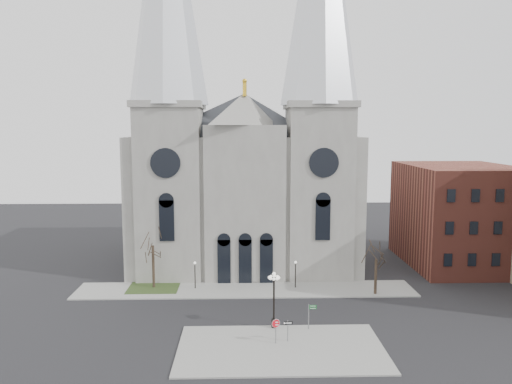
{
  "coord_description": "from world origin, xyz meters",
  "views": [
    {
      "loc": [
        -0.3,
        -46.24,
        19.23
      ],
      "look_at": [
        1.18,
        8.0,
        12.17
      ],
      "focal_mm": 35.0,
      "sensor_mm": 36.0,
      "label": 1
    }
  ],
  "objects_px": {
    "one_way_sign": "(288,327)",
    "stop_sign": "(276,326)",
    "globe_lamp": "(274,293)",
    "street_name_sign": "(310,315)"
  },
  "relations": [
    {
      "from": "one_way_sign",
      "to": "stop_sign",
      "type": "bearing_deg",
      "value": -164.55
    },
    {
      "from": "globe_lamp",
      "to": "street_name_sign",
      "type": "bearing_deg",
      "value": -7.97
    },
    {
      "from": "globe_lamp",
      "to": "one_way_sign",
      "type": "relative_size",
      "value": 2.8
    },
    {
      "from": "globe_lamp",
      "to": "stop_sign",
      "type": "bearing_deg",
      "value": -90.75
    },
    {
      "from": "stop_sign",
      "to": "one_way_sign",
      "type": "xyz_separation_m",
      "value": [
        1.11,
        0.42,
        -0.29
      ]
    },
    {
      "from": "stop_sign",
      "to": "street_name_sign",
      "type": "relative_size",
      "value": 0.92
    },
    {
      "from": "stop_sign",
      "to": "street_name_sign",
      "type": "distance_m",
      "value": 4.6
    },
    {
      "from": "globe_lamp",
      "to": "one_way_sign",
      "type": "bearing_deg",
      "value": -71.32
    },
    {
      "from": "stop_sign",
      "to": "street_name_sign",
      "type": "height_order",
      "value": "street_name_sign"
    },
    {
      "from": "stop_sign",
      "to": "globe_lamp",
      "type": "relative_size",
      "value": 0.41
    }
  ]
}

